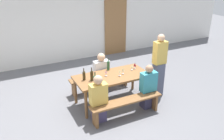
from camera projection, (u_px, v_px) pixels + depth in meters
ground_plane at (112, 102)px, 6.15m from camera, size 24.00×24.00×0.00m
back_wall at (68, 16)px, 8.31m from camera, size 14.00×0.20×3.20m
wooden_door at (116, 27)px, 9.14m from camera, size 0.90×0.06×2.10m
tasting_table at (112, 78)px, 5.88m from camera, size 1.84×0.87×0.75m
bench_near at (126, 104)px, 5.41m from camera, size 1.74×0.30×0.45m
bench_far at (100, 79)px, 6.61m from camera, size 1.74×0.30×0.45m
wine_bottle_0 at (108, 65)px, 6.13m from camera, size 0.07×0.07×0.32m
wine_bottle_1 at (95, 81)px, 5.29m from camera, size 0.08×0.08×0.34m
wine_bottle_2 at (84, 76)px, 5.59m from camera, size 0.07×0.07×0.30m
wine_bottle_3 at (92, 76)px, 5.56m from camera, size 0.08×0.08×0.32m
wine_glass_0 at (123, 70)px, 5.90m from camera, size 0.06×0.06×0.17m
wine_glass_1 at (132, 66)px, 6.12m from camera, size 0.06×0.06×0.15m
wine_glass_2 at (106, 72)px, 5.79m from camera, size 0.06×0.06×0.16m
wine_glass_3 at (120, 71)px, 5.79m from camera, size 0.07×0.07×0.16m
wine_glass_4 at (135, 65)px, 6.20m from camera, size 0.07×0.07×0.16m
seated_guest_near_0 at (99, 100)px, 5.20m from camera, size 0.38×0.24×1.13m
seated_guest_near_1 at (148, 88)px, 5.74m from camera, size 0.39×0.24×1.12m
seated_guest_far_0 at (102, 74)px, 6.40m from camera, size 0.41×0.24×1.15m
standing_host at (159, 66)px, 6.21m from camera, size 0.33×0.24×1.68m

